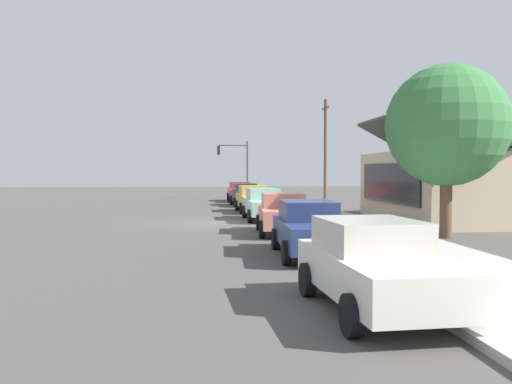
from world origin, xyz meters
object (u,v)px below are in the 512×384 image
at_px(traffic_light_main, 236,160).
at_px(car_mustard, 254,199).
at_px(car_coral, 284,213).
at_px(utility_pole_wooden, 325,150).
at_px(car_navy, 309,228).
at_px(car_seafoam, 264,204).
at_px(fire_hydrant_red, 264,197).
at_px(car_charcoal, 245,194).
at_px(car_ivory, 376,265).
at_px(car_cherry, 240,191).
at_px(shade_tree, 447,126).

bearing_deg(traffic_light_main, car_mustard, 0.56).
relative_size(car_coral, utility_pole_wooden, 0.59).
bearing_deg(utility_pole_wooden, traffic_light_main, -153.71).
xyz_separation_m(car_navy, utility_pole_wooden, (-21.62, 5.40, 3.11)).
bearing_deg(car_seafoam, car_coral, 0.21).
relative_size(car_mustard, fire_hydrant_red, 6.27).
xyz_separation_m(car_seafoam, car_coral, (5.94, 0.14, 0.00)).
relative_size(car_navy, utility_pole_wooden, 0.62).
bearing_deg(fire_hydrant_red, car_coral, -3.98).
height_order(car_charcoal, car_ivory, same).
bearing_deg(car_cherry, car_navy, 1.03).
distance_m(car_mustard, utility_pole_wooden, 7.91).
bearing_deg(fire_hydrant_red, car_seafoam, -6.31).
distance_m(car_ivory, traffic_light_main, 39.34).
bearing_deg(shade_tree, utility_pole_wooden, -178.72).
relative_size(car_cherry, car_navy, 1.04).
distance_m(car_mustard, car_ivory, 23.03).
bearing_deg(traffic_light_main, car_seafoam, 0.48).
bearing_deg(car_charcoal, car_cherry, 177.23).
xyz_separation_m(shade_tree, traffic_light_main, (-29.51, -6.06, -0.64)).
xyz_separation_m(car_seafoam, car_navy, (11.52, 0.08, 0.00)).
bearing_deg(utility_pole_wooden, car_cherry, -140.40).
bearing_deg(shade_tree, car_seafoam, -143.48).
bearing_deg(car_navy, car_charcoal, -177.88).
height_order(car_mustard, utility_pole_wooden, utility_pole_wooden).
xyz_separation_m(car_charcoal, car_ivory, (28.98, 0.13, 0.00)).
height_order(car_coral, car_ivory, same).
distance_m(car_charcoal, utility_pole_wooden, 6.49).
relative_size(car_charcoal, car_ivory, 1.00).
relative_size(car_coral, car_navy, 0.95).
bearing_deg(car_charcoal, shade_tree, 14.27).
xyz_separation_m(car_mustard, car_seafoam, (5.35, 0.02, -0.00)).
bearing_deg(shade_tree, car_coral, -109.24).
bearing_deg(car_ivory, car_charcoal, 176.93).
relative_size(car_charcoal, utility_pole_wooden, 0.59).
xyz_separation_m(car_coral, fire_hydrant_red, (-19.34, 1.35, -0.32)).
distance_m(car_seafoam, car_navy, 11.52).
bearing_deg(fire_hydrant_red, car_ivory, -2.64).
xyz_separation_m(car_charcoal, car_mustard, (5.95, 0.07, 0.00)).
bearing_deg(car_mustard, car_coral, -1.29).
height_order(car_cherry, fire_hydrant_red, car_cherry).
relative_size(shade_tree, fire_hydrant_red, 8.99).
distance_m(car_navy, fire_hydrant_red, 24.95).
bearing_deg(car_coral, utility_pole_wooden, 164.68).
xyz_separation_m(traffic_light_main, fire_hydrant_red, (8.17, 1.66, -2.99)).
xyz_separation_m(car_charcoal, car_seafoam, (11.30, 0.09, 0.00)).
distance_m(car_seafoam, car_coral, 5.94).
relative_size(car_seafoam, utility_pole_wooden, 0.62).
height_order(car_charcoal, car_navy, same).
bearing_deg(traffic_light_main, car_ivory, 0.33).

